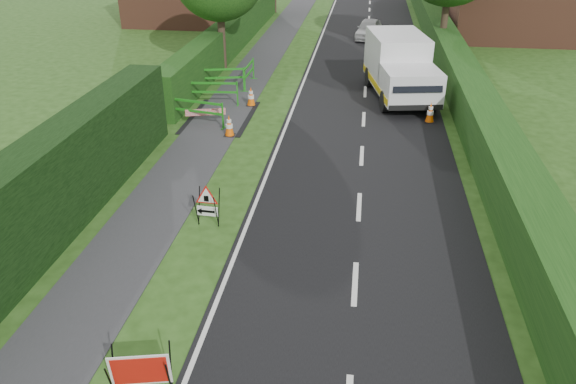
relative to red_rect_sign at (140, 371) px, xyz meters
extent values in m
plane|color=#234413|center=(0.99, 2.56, -0.49)|extent=(120.00, 120.00, 0.00)
cube|color=black|center=(3.49, 37.56, -0.48)|extent=(6.00, 90.00, 0.02)
cube|color=#2D2D30|center=(-2.01, 37.56, -0.48)|extent=(2.00, 90.00, 0.02)
cube|color=black|center=(-4.01, 2.56, -0.49)|extent=(1.10, 18.00, 2.50)
cube|color=#14380F|center=(-4.01, 24.56, -0.49)|extent=(1.00, 24.00, 1.80)
cube|color=#14380F|center=(7.49, 18.56, -0.49)|extent=(1.20, 50.00, 1.50)
cylinder|color=#2D2116|center=(-3.61, 20.56, 0.82)|extent=(0.36, 0.36, 2.62)
cylinder|color=#2D2116|center=(7.39, 24.56, 1.00)|extent=(0.36, 0.36, 2.97)
cylinder|color=black|center=(-0.44, -0.23, -0.06)|extent=(0.09, 0.29, 0.83)
cylinder|color=black|center=(-0.51, 0.07, -0.06)|extent=(0.09, 0.29, 0.83)
cylinder|color=black|center=(0.50, -0.02, -0.06)|extent=(0.09, 0.29, 0.83)
cylinder|color=black|center=(0.43, 0.28, -0.06)|extent=(0.09, 0.29, 0.83)
cube|color=white|center=(0.00, 0.01, 0.02)|extent=(1.02, 0.34, 0.72)
cube|color=red|center=(0.00, -0.01, 0.02)|extent=(0.92, 0.31, 0.63)
cylinder|color=black|center=(-0.61, 5.43, 0.02)|extent=(0.04, 0.30, 0.98)
cylinder|color=black|center=(-0.60, 5.68, 0.02)|extent=(0.04, 0.30, 0.98)
cylinder|color=black|center=(-0.08, 5.40, 0.02)|extent=(0.04, 0.30, 0.98)
cylinder|color=black|center=(-0.07, 5.65, 0.02)|extent=(0.04, 0.30, 0.98)
cube|color=white|center=(-0.34, 5.52, -0.05)|extent=(0.55, 0.04, 0.27)
cube|color=black|center=(-0.34, 5.51, -0.05)|extent=(0.39, 0.03, 0.06)
cone|color=black|center=(-0.55, 5.52, -0.05)|extent=(0.13, 0.16, 0.16)
cube|color=black|center=(-0.34, 5.50, 0.32)|extent=(0.12, 0.01, 0.16)
cube|color=silver|center=(4.71, 17.87, 0.99)|extent=(2.74, 3.77, 2.06)
cube|color=silver|center=(5.20, 15.32, 0.59)|extent=(2.51, 2.58, 1.26)
cube|color=black|center=(5.40, 14.27, 0.90)|extent=(1.89, 0.59, 0.58)
cube|color=yellow|center=(3.84, 16.69, 0.17)|extent=(1.01, 5.18, 0.26)
cube|color=yellow|center=(5.96, 17.10, 0.17)|extent=(1.01, 5.18, 0.26)
cube|color=black|center=(5.40, 14.28, 0.02)|extent=(2.07, 0.52, 0.21)
cylinder|color=black|center=(4.27, 15.08, -0.06)|extent=(0.41, 0.88, 0.85)
cylinder|color=black|center=(6.15, 15.44, -0.06)|extent=(0.41, 0.88, 0.85)
cylinder|color=black|center=(3.63, 18.45, -0.06)|extent=(0.41, 0.88, 0.85)
cylinder|color=black|center=(5.51, 18.81, -0.06)|extent=(0.41, 0.88, 0.85)
cube|color=black|center=(5.95, 14.11, -0.47)|extent=(0.38, 0.38, 0.04)
cone|color=#FC6007|center=(5.95, 14.11, -0.07)|extent=(0.32, 0.32, 0.75)
cylinder|color=white|center=(5.95, 14.11, -0.11)|extent=(0.25, 0.25, 0.14)
cylinder|color=white|center=(5.95, 14.11, 0.08)|extent=(0.17, 0.17, 0.10)
cube|color=black|center=(5.85, 16.11, -0.47)|extent=(0.38, 0.38, 0.04)
cone|color=#FC6007|center=(5.85, 16.11, -0.07)|extent=(0.32, 0.32, 0.75)
cylinder|color=white|center=(5.85, 16.11, -0.11)|extent=(0.25, 0.25, 0.14)
cylinder|color=white|center=(5.85, 16.11, 0.08)|extent=(0.17, 0.17, 0.10)
cube|color=black|center=(6.31, 18.55, -0.47)|extent=(0.38, 0.38, 0.04)
cone|color=#FC6007|center=(6.31, 18.55, -0.07)|extent=(0.32, 0.32, 0.75)
cylinder|color=white|center=(6.31, 18.55, -0.11)|extent=(0.25, 0.25, 0.14)
cylinder|color=white|center=(6.31, 18.55, 0.08)|extent=(0.17, 0.17, 0.10)
cube|color=black|center=(-1.23, 11.71, -0.47)|extent=(0.38, 0.38, 0.04)
cone|color=#FC6007|center=(-1.23, 11.71, -0.07)|extent=(0.32, 0.32, 0.75)
cylinder|color=white|center=(-1.23, 11.71, -0.11)|extent=(0.25, 0.25, 0.14)
cylinder|color=white|center=(-1.23, 11.71, 0.08)|extent=(0.17, 0.17, 0.10)
cube|color=black|center=(-1.11, 15.09, -0.47)|extent=(0.38, 0.38, 0.04)
cone|color=#FC6007|center=(-1.11, 15.09, -0.07)|extent=(0.32, 0.32, 0.75)
cylinder|color=white|center=(-1.11, 15.09, -0.11)|extent=(0.25, 0.25, 0.14)
cylinder|color=white|center=(-1.11, 15.09, 0.08)|extent=(0.17, 0.17, 0.10)
cube|color=#1B7F17|center=(-3.57, 12.78, 0.01)|extent=(0.06, 0.06, 1.00)
cube|color=#1B7F17|center=(-1.61, 12.36, 0.01)|extent=(0.06, 0.06, 1.00)
cube|color=#1B7F17|center=(-2.59, 12.57, 0.43)|extent=(1.97, 0.47, 0.08)
cube|color=#1B7F17|center=(-2.59, 12.57, 0.06)|extent=(1.97, 0.47, 0.08)
cube|color=#1B7F17|center=(-3.57, 12.78, -0.47)|extent=(0.13, 0.35, 0.04)
cube|color=#1B7F17|center=(-1.61, 12.36, -0.47)|extent=(0.13, 0.35, 0.04)
cube|color=#1B7F17|center=(-3.66, 14.87, 0.01)|extent=(0.05, 0.05, 1.00)
cube|color=#1B7F17|center=(-1.66, 15.04, 0.01)|extent=(0.05, 0.05, 1.00)
cube|color=#1B7F17|center=(-2.66, 14.96, 0.43)|extent=(2.00, 0.22, 0.08)
cube|color=#1B7F17|center=(-2.66, 14.96, 0.06)|extent=(2.00, 0.22, 0.08)
cube|color=#1B7F17|center=(-3.66, 14.87, -0.47)|extent=(0.09, 0.35, 0.04)
cube|color=#1B7F17|center=(-1.66, 15.04, -0.47)|extent=(0.09, 0.35, 0.04)
cube|color=#1B7F17|center=(-3.76, 16.80, 0.01)|extent=(0.06, 0.06, 1.00)
cube|color=#1B7F17|center=(-1.82, 17.27, 0.01)|extent=(0.06, 0.06, 1.00)
cube|color=#1B7F17|center=(-2.79, 17.03, 0.43)|extent=(1.96, 0.51, 0.08)
cube|color=#1B7F17|center=(-2.79, 17.03, 0.06)|extent=(1.96, 0.51, 0.08)
cube|color=#1B7F17|center=(-3.76, 16.80, -0.47)|extent=(0.14, 0.35, 0.04)
cube|color=#1B7F17|center=(-1.82, 17.27, -0.47)|extent=(0.14, 0.35, 0.04)
cube|color=#1B7F17|center=(-1.78, 16.88, 0.01)|extent=(0.05, 0.05, 1.00)
cube|color=#1B7F17|center=(-1.75, 18.88, 0.01)|extent=(0.05, 0.05, 1.00)
cube|color=#1B7F17|center=(-1.76, 17.88, 0.43)|extent=(0.08, 2.00, 0.08)
cube|color=#1B7F17|center=(-1.76, 17.88, 0.06)|extent=(0.08, 2.00, 0.08)
cube|color=#1B7F17|center=(-1.78, 16.88, -0.47)|extent=(0.35, 0.07, 0.04)
cube|color=#1B7F17|center=(-1.75, 18.88, -0.47)|extent=(0.35, 0.07, 0.04)
cube|color=red|center=(-2.39, 12.82, -0.49)|extent=(1.45, 0.45, 0.25)
imported|color=silver|center=(3.50, 28.46, 0.08)|extent=(1.78, 3.47, 1.13)
camera|label=1|loc=(3.40, -6.52, 6.98)|focal=35.00mm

